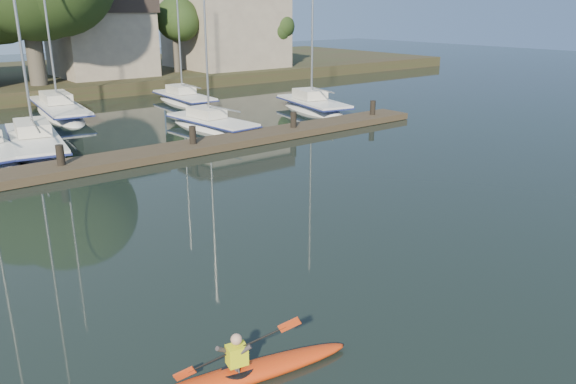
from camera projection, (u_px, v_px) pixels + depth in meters
ground at (363, 277)px, 14.04m from camera, size 160.00×160.00×0.00m
kayak at (243, 371)px, 10.15m from camera, size 4.24×1.43×1.35m
dock at (132, 157)px, 24.42m from camera, size 34.00×2.00×1.80m
sailboat_2 at (37, 153)px, 26.78m from camera, size 3.67×9.61×15.53m
sailboat_3 at (212, 132)px, 31.20m from camera, size 2.66×7.66×12.11m
sailboat_4 at (313, 114)px, 36.73m from camera, size 3.75×7.94×12.99m
sailboat_6 at (60, 117)px, 35.38m from camera, size 3.41×10.96×17.14m
sailboat_7 at (184, 105)px, 39.64m from camera, size 2.42×7.89×12.59m
shore at (11, 50)px, 44.03m from camera, size 90.00×25.25×12.75m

